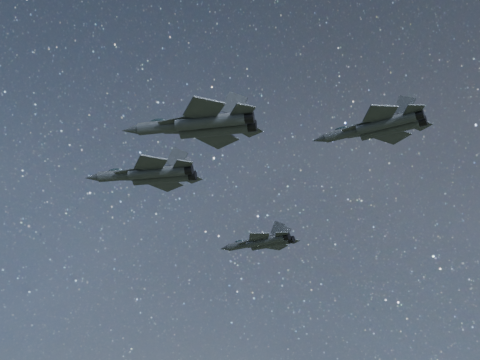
% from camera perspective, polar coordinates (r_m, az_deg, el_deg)
% --- Properties ---
extents(jet_lead, '(19.76, 13.46, 4.96)m').
position_cam_1_polar(jet_lead, '(92.27, -9.11, 0.58)').
color(jet_lead, '#2C3137').
extents(jet_left, '(17.30, 12.09, 4.36)m').
position_cam_1_polar(jet_left, '(112.03, 2.26, -6.32)').
color(jet_left, '#2C3137').
extents(jet_right, '(19.04, 12.99, 4.78)m').
position_cam_1_polar(jet_right, '(73.33, -3.99, 5.63)').
color(jet_right, '#2C3137').
extents(jet_slot, '(16.83, 11.89, 4.26)m').
position_cam_1_polar(jet_slot, '(80.41, 13.84, 5.29)').
color(jet_slot, '#2C3137').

